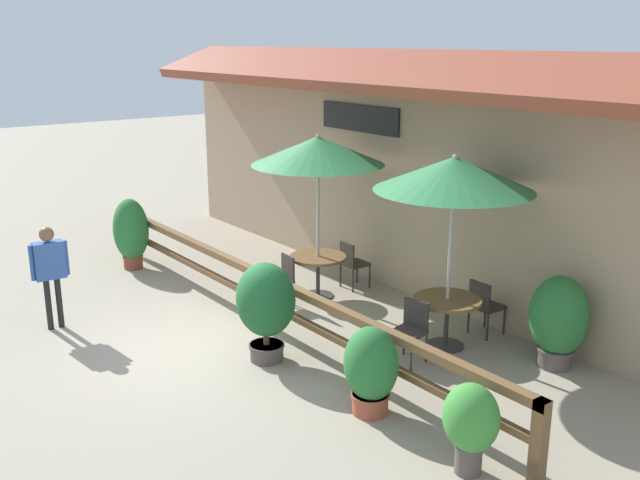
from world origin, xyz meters
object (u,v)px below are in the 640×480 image
object	(u,v)px
chair_middle_wallside	(485,304)
dining_table_near	(318,264)
patio_umbrella_near	(318,151)
dining_table_middle	(447,308)
chair_near_wallside	(352,262)
chair_middle_streetside	(411,328)
potted_plant_entrance_palm	(266,304)
potted_plant_corner_fern	(471,422)
potted_plant_broad_leaf	(558,319)
potted_plant_tall_tropical	(131,232)
potted_plant_small_flowering	(371,368)
pedestrian	(50,264)
chair_near_streetside	(282,278)
patio_umbrella_middle	(454,174)

from	to	relation	value
chair_middle_wallside	dining_table_near	bearing A→B (deg)	20.20
patio_umbrella_near	dining_table_middle	bearing A→B (deg)	4.27
chair_near_wallside	chair_middle_streetside	xyz separation A→B (m)	(2.85, -1.33, 0.00)
chair_near_wallside	potted_plant_entrance_palm	size ratio (longest dim) A/B	0.61
dining_table_middle	potted_plant_corner_fern	size ratio (longest dim) A/B	0.98
chair_middle_wallside	chair_middle_streetside	bearing A→B (deg)	90.67
dining_table_middle	chair_middle_streetside	world-z (taller)	chair_middle_streetside
potted_plant_corner_fern	potted_plant_entrance_palm	world-z (taller)	potted_plant_entrance_palm
dining_table_middle	potted_plant_broad_leaf	size ratio (longest dim) A/B	0.75
dining_table_middle	chair_near_wallside	bearing A→B (deg)	168.86
dining_table_near	potted_plant_entrance_palm	world-z (taller)	potted_plant_entrance_palm
chair_middle_streetside	potted_plant_broad_leaf	size ratio (longest dim) A/B	0.67
potted_plant_tall_tropical	potted_plant_broad_leaf	xyz separation A→B (m)	(7.73, 2.85, -0.06)
potted_plant_entrance_palm	potted_plant_broad_leaf	world-z (taller)	potted_plant_entrance_palm
potted_plant_small_flowering	chair_near_wallside	bearing A→B (deg)	142.76
potted_plant_corner_fern	pedestrian	world-z (taller)	pedestrian
potted_plant_tall_tropical	dining_table_near	bearing A→B (deg)	28.87
patio_umbrella_near	potted_plant_small_flowering	world-z (taller)	patio_umbrella_near
potted_plant_entrance_palm	patio_umbrella_near	bearing A→B (deg)	126.91
dining_table_middle	potted_plant_tall_tropical	xyz separation A→B (m)	(-6.34, -2.15, 0.15)
dining_table_middle	chair_middle_wallside	bearing A→B (deg)	85.68
chair_middle_streetside	chair_near_streetside	bearing A→B (deg)	172.51
potted_plant_broad_leaf	pedestrian	xyz separation A→B (m)	(-5.60, -5.06, 0.36)
chair_middle_streetside	potted_plant_broad_leaf	bearing A→B (deg)	36.18
patio_umbrella_middle	chair_middle_wallside	bearing A→B (deg)	85.68
dining_table_near	potted_plant_tall_tropical	size ratio (longest dim) A/B	0.70
dining_table_near	chair_middle_streetside	bearing A→B (deg)	-11.06
potted_plant_entrance_palm	potted_plant_small_flowering	size ratio (longest dim) A/B	1.29
potted_plant_corner_fern	pedestrian	size ratio (longest dim) A/B	0.61
dining_table_near	potted_plant_broad_leaf	size ratio (longest dim) A/B	0.75
chair_near_streetside	potted_plant_corner_fern	distance (m)	5.33
chair_near_wallside	chair_middle_streetside	size ratio (longest dim) A/B	1.00
patio_umbrella_middle	potted_plant_broad_leaf	world-z (taller)	patio_umbrella_middle
chair_middle_wallside	potted_plant_broad_leaf	bearing A→B (deg)	178.61
chair_middle_wallside	potted_plant_small_flowering	size ratio (longest dim) A/B	0.79
potted_plant_broad_leaf	patio_umbrella_middle	bearing A→B (deg)	-152.97
patio_umbrella_near	chair_near_wallside	world-z (taller)	patio_umbrella_near
chair_middle_wallside	pedestrian	size ratio (longest dim) A/B	0.53
dining_table_middle	potted_plant_entrance_palm	bearing A→B (deg)	-117.51
dining_table_middle	potted_plant_broad_leaf	distance (m)	1.56
chair_middle_streetside	potted_plant_corner_fern	distance (m)	2.71
patio_umbrella_near	potted_plant_corner_fern	size ratio (longest dim) A/B	2.83
chair_near_wallside	potted_plant_broad_leaf	xyz separation A→B (m)	(4.19, 0.15, 0.20)
potted_plant_small_flowering	potted_plant_broad_leaf	world-z (taller)	potted_plant_broad_leaf
chair_near_streetside	potted_plant_broad_leaf	distance (m)	4.56
potted_plant_tall_tropical	chair_near_wallside	bearing A→B (deg)	37.35
pedestrian	potted_plant_tall_tropical	bearing A→B (deg)	47.99
potted_plant_entrance_palm	potted_plant_broad_leaf	distance (m)	4.03
chair_near_wallside	potted_plant_entrance_palm	bearing A→B (deg)	121.40
chair_middle_streetside	potted_plant_small_flowering	bearing A→B (deg)	-73.61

